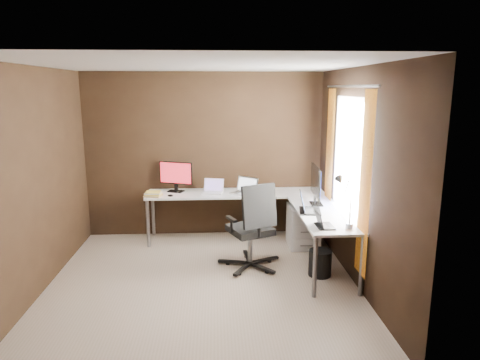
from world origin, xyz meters
name	(u,v)px	position (x,y,z in m)	size (l,w,h in m)	color
room	(231,176)	(0.34, 0.07, 1.28)	(3.60, 3.60, 2.50)	tan
desk	(264,203)	(0.84, 1.04, 0.68)	(2.65, 2.25, 0.73)	white
drawer_pedestal	(303,226)	(1.43, 1.15, 0.30)	(0.42, 0.50, 0.60)	white
monitor_left	(176,175)	(-0.42, 1.61, 0.98)	(0.50, 0.23, 0.45)	black
monitor_right	(316,183)	(1.50, 0.77, 1.02)	(0.17, 0.64, 0.52)	black
laptop_white	(213,190)	(0.13, 1.51, 0.78)	(0.34, 0.28, 0.20)	white
laptop_silver	(245,190)	(0.60, 1.43, 0.78)	(0.43, 0.41, 0.23)	silver
laptop_black_big	(307,207)	(1.32, 0.44, 0.78)	(0.32, 0.41, 0.25)	black
laptop_black_small	(323,223)	(1.37, -0.17, 0.77)	(0.19, 0.27, 0.18)	black
book_stack	(153,194)	(-0.73, 1.32, 0.77)	(0.27, 0.23, 0.07)	tan
mouse_left	(170,196)	(-0.48, 1.30, 0.75)	(0.08, 0.05, 0.03)	black
mouse_corner	(266,194)	(0.90, 1.31, 0.75)	(0.09, 0.06, 0.03)	black
desk_lamp	(343,195)	(1.58, -0.19, 1.10)	(0.19, 0.22, 0.59)	slate
office_chair	(252,243)	(0.62, 0.43, 0.33)	(0.64, 0.68, 1.13)	black
wastebasket	(320,263)	(1.44, 0.14, 0.16)	(0.28, 0.28, 0.32)	black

